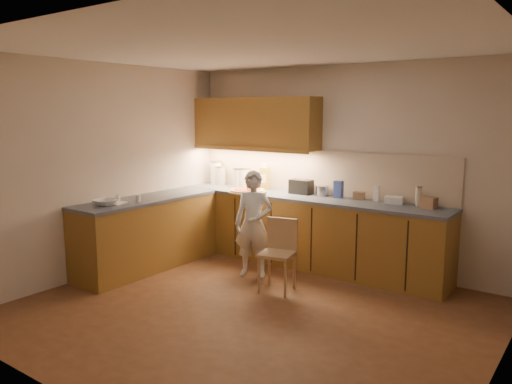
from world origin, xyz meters
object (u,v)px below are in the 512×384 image
child (254,224)px  oil_jug (265,178)px  wooden_chair (279,249)px  pizza_on_board (247,191)px  toaster (301,187)px

child → oil_jug: child is taller
wooden_chair → oil_jug: size_ratio=2.19×
pizza_on_board → oil_jug: oil_jug is taller
wooden_chair → child: bearing=144.8°
toaster → child: bearing=-97.2°
child → oil_jug: (-0.49, 0.93, 0.44)m
child → toaster: (0.13, 0.89, 0.36)m
child → oil_jug: 1.13m
pizza_on_board → oil_jug: 0.40m
pizza_on_board → child: child is taller
wooden_chair → oil_jug: 1.63m
pizza_on_board → toaster: pizza_on_board is taller
child → wooden_chair: 0.58m
child → toaster: 0.97m
oil_jug → toaster: (0.62, -0.03, -0.07)m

